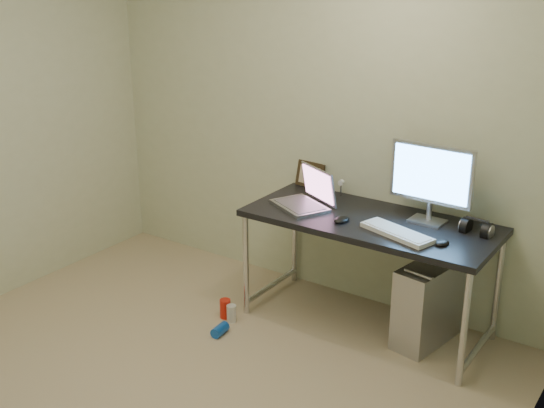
{
  "coord_description": "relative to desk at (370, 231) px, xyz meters",
  "views": [
    {
      "loc": [
        2.31,
        -2.19,
        2.27
      ],
      "look_at": [
        0.1,
        1.06,
        0.85
      ],
      "focal_mm": 45.0,
      "sensor_mm": 36.0,
      "label": 1
    }
  ],
  "objects": [
    {
      "name": "can_red",
      "position": [
        -0.82,
        -0.44,
        -0.6
      ],
      "size": [
        0.1,
        0.1,
        0.13
      ],
      "primitive_type": "cylinder",
      "rotation": [
        0.0,
        0.0,
        -0.49
      ],
      "color": "red",
      "rests_on": "ground"
    },
    {
      "name": "webcam",
      "position": [
        -0.36,
        0.28,
        0.16
      ],
      "size": [
        0.04,
        0.03,
        0.11
      ],
      "rotation": [
        0.0,
        0.0,
        0.07
      ],
      "color": "silver",
      "rests_on": "desk"
    },
    {
      "name": "mouse_right",
      "position": [
        0.52,
        -0.14,
        0.1
      ],
      "size": [
        0.09,
        0.11,
        0.03
      ],
      "primitive_type": "ellipsoid",
      "rotation": [
        0.0,
        0.0,
        -0.27
      ],
      "color": "black",
      "rests_on": "desk"
    },
    {
      "name": "can_blue",
      "position": [
        -0.71,
        -0.63,
        -0.64
      ],
      "size": [
        0.08,
        0.13,
        0.07
      ],
      "primitive_type": "cylinder",
      "rotation": [
        1.57,
        0.0,
        0.09
      ],
      "color": "blue",
      "rests_on": "ground"
    },
    {
      "name": "cable_a",
      "position": [
        0.35,
        0.29,
        -0.27
      ],
      "size": [
        0.01,
        0.16,
        0.69
      ],
      "primitive_type": "cylinder",
      "rotation": [
        0.21,
        0.0,
        0.0
      ],
      "color": "black",
      "rests_on": "ground"
    },
    {
      "name": "can_white",
      "position": [
        -0.75,
        -0.45,
        -0.61
      ],
      "size": [
        0.08,
        0.08,
        0.12
      ],
      "primitive_type": "cylinder",
      "rotation": [
        0.0,
        0.0,
        0.27
      ],
      "color": "silver",
      "rests_on": "ground"
    },
    {
      "name": "headphones",
      "position": [
        0.62,
        0.13,
        0.11
      ],
      "size": [
        0.18,
        0.11,
        0.12
      ],
      "rotation": [
        0.0,
        0.0,
        -0.09
      ],
      "color": "black",
      "rests_on": "desk"
    },
    {
      "name": "desk",
      "position": [
        0.0,
        0.0,
        0.0
      ],
      "size": [
        1.57,
        0.68,
        0.75
      ],
      "color": "black",
      "rests_on": "ground"
    },
    {
      "name": "monitor",
      "position": [
        0.31,
        0.15,
        0.37
      ],
      "size": [
        0.52,
        0.16,
        0.49
      ],
      "rotation": [
        0.0,
        0.0,
        -0.04
      ],
      "color": "#AEAEB5",
      "rests_on": "desk"
    },
    {
      "name": "mouse_left",
      "position": [
        -0.12,
        -0.14,
        0.1
      ],
      "size": [
        0.09,
        0.13,
        0.04
      ],
      "primitive_type": "ellipsoid",
      "rotation": [
        0.0,
        0.0,
        -0.13
      ],
      "color": "black",
      "rests_on": "desk"
    },
    {
      "name": "keyboard",
      "position": [
        0.25,
        -0.15,
        0.09
      ],
      "size": [
        0.48,
        0.28,
        0.03
      ],
      "primitive_type": "cube",
      "rotation": [
        0.0,
        0.0,
        -0.31
      ],
      "color": "silver",
      "rests_on": "desk"
    },
    {
      "name": "cable_b",
      "position": [
        0.44,
        0.27,
        -0.29
      ],
      "size": [
        0.02,
        0.11,
        0.71
      ],
      "primitive_type": "cylinder",
      "rotation": [
        0.14,
        0.0,
        0.09
      ],
      "color": "black",
      "rests_on": "ground"
    },
    {
      "name": "picture_frame",
      "position": [
        -0.63,
        0.32,
        0.17
      ],
      "size": [
        0.23,
        0.09,
        0.18
      ],
      "primitive_type": "cube",
      "rotation": [
        -0.21,
        0.0,
        -0.13
      ],
      "color": "black",
      "rests_on": "desk"
    },
    {
      "name": "wall_back",
      "position": [
        -0.6,
        0.34,
        0.58
      ],
      "size": [
        3.5,
        0.02,
        2.5
      ],
      "primitive_type": "cube",
      "color": "beige",
      "rests_on": "ground"
    },
    {
      "name": "floor",
      "position": [
        -0.6,
        -1.41,
        -0.67
      ],
      "size": [
        3.5,
        3.5,
        0.0
      ],
      "primitive_type": "plane",
      "color": "tan",
      "rests_on": "ground"
    },
    {
      "name": "laptop",
      "position": [
        -0.45,
        -0.02,
        0.14
      ],
      "size": [
        0.45,
        0.43,
        0.25
      ],
      "rotation": [
        0.0,
        0.0,
        -0.47
      ],
      "color": "#AEAEB5",
      "rests_on": "desk"
    },
    {
      "name": "tower_computer",
      "position": [
        0.4,
        0.05,
        -0.41
      ],
      "size": [
        0.31,
        0.53,
        0.56
      ],
      "rotation": [
        0.0,
        0.0,
        -0.18
      ],
      "color": "#A6A6AA",
      "rests_on": "ground"
    },
    {
      "name": "wall_right",
      "position": [
        1.15,
        -1.41,
        0.58
      ],
      "size": [
        0.02,
        3.5,
        2.5
      ],
      "primitive_type": "cube",
      "color": "beige",
      "rests_on": "ground"
    }
  ]
}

